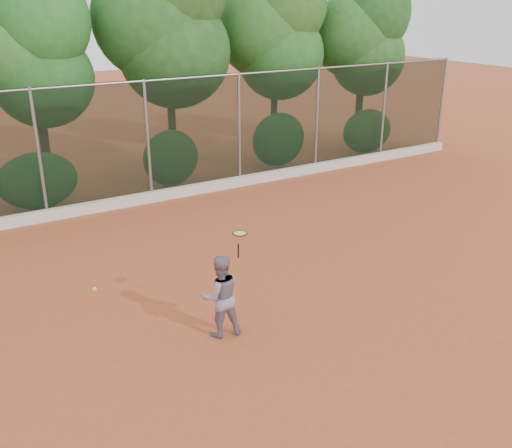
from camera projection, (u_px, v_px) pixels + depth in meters
ground at (282, 298)px, 11.36m from camera, size 80.00×80.00×0.00m
concrete_curb at (154, 196)px, 16.74m from camera, size 24.00×0.20×0.30m
tennis_player at (220, 296)px, 9.88m from camera, size 0.83×0.70×1.52m
chainlink_fence at (148, 138)px, 16.25m from camera, size 24.09×0.09×3.50m
foliage_backdrop at (99, 41)px, 16.63m from camera, size 23.70×3.63×7.55m
tennis_racket at (240, 235)px, 9.66m from camera, size 0.33×0.33×0.50m
tennis_ball_in_flight at (94, 289)px, 8.91m from camera, size 0.07×0.07×0.07m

